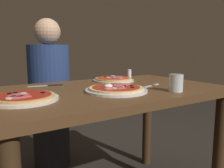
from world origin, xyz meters
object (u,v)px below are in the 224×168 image
at_px(dining_table, 109,109).
at_px(knife, 48,86).
at_px(pizza_across_left, 114,79).
at_px(water_glass_near, 176,84).
at_px(fork, 150,86).
at_px(pizza_foreground, 116,89).
at_px(salt_shaker, 129,74).
at_px(diner_person, 50,98).
at_px(pizza_across_right, 24,98).

distance_m(dining_table, knife, 0.38).
bearing_deg(pizza_across_left, water_glass_near, -82.38).
distance_m(dining_table, fork, 0.27).
bearing_deg(knife, pizza_foreground, -56.26).
bearing_deg(fork, salt_shaker, 72.82).
bearing_deg(water_glass_near, pizza_across_left, 97.62).
height_order(pizza_foreground, pizza_across_left, pizza_foreground).
relative_size(pizza_foreground, fork, 2.01).
distance_m(salt_shaker, diner_person, 0.67).
xyz_separation_m(pizza_across_left, fork, (0.06, -0.29, -0.01)).
bearing_deg(pizza_foreground, pizza_across_left, 59.28).
xyz_separation_m(pizza_foreground, salt_shaker, (0.36, 0.37, 0.02)).
relative_size(water_glass_near, knife, 0.44).
bearing_deg(knife, water_glass_near, -46.07).
height_order(dining_table, pizza_foreground, pizza_foreground).
bearing_deg(diner_person, pizza_across_right, 66.35).
distance_m(pizza_foreground, fork, 0.26).
relative_size(water_glass_near, fork, 0.56).
xyz_separation_m(dining_table, fork, (0.23, -0.08, 0.12)).
bearing_deg(salt_shaker, pizza_across_right, -156.85).
relative_size(dining_table, water_glass_near, 14.30).
xyz_separation_m(pizza_across_left, diner_person, (-0.27, 0.52, -0.19)).
bearing_deg(dining_table, pizza_across_left, 51.64).
height_order(dining_table, pizza_across_left, pizza_across_left).
relative_size(water_glass_near, salt_shaker, 1.30).
height_order(water_glass_near, salt_shaker, water_glass_near).
height_order(dining_table, water_glass_near, water_glass_near).
height_order(pizza_foreground, salt_shaker, salt_shaker).
height_order(pizza_foreground, knife, pizza_foreground).
height_order(pizza_foreground, diner_person, diner_person).
bearing_deg(water_glass_near, knife, 133.93).
bearing_deg(dining_table, knife, 137.89).
xyz_separation_m(pizza_across_left, knife, (-0.43, 0.03, -0.01)).
height_order(water_glass_near, fork, water_glass_near).
xyz_separation_m(pizza_foreground, pizza_across_left, (0.19, 0.32, -0.00)).
relative_size(fork, salt_shaker, 2.31).
bearing_deg(pizza_foreground, diner_person, 95.48).
bearing_deg(knife, diner_person, 72.12).
distance_m(pizza_foreground, knife, 0.43).
xyz_separation_m(fork, diner_person, (-0.33, 0.80, -0.18)).
xyz_separation_m(pizza_across_left, salt_shaker, (0.17, 0.05, 0.02)).
xyz_separation_m(water_glass_near, salt_shaker, (0.10, 0.53, -0.00)).
xyz_separation_m(water_glass_near, knife, (-0.49, 0.51, -0.03)).
bearing_deg(water_glass_near, diner_person, 108.61).
bearing_deg(knife, salt_shaker, 1.91).
bearing_deg(water_glass_near, salt_shaker, 78.92).
bearing_deg(pizza_foreground, knife, 123.74).
relative_size(dining_table, fork, 8.03).
bearing_deg(pizza_across_right, pizza_across_left, 24.54).
bearing_deg(fork, pizza_across_right, 179.87).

